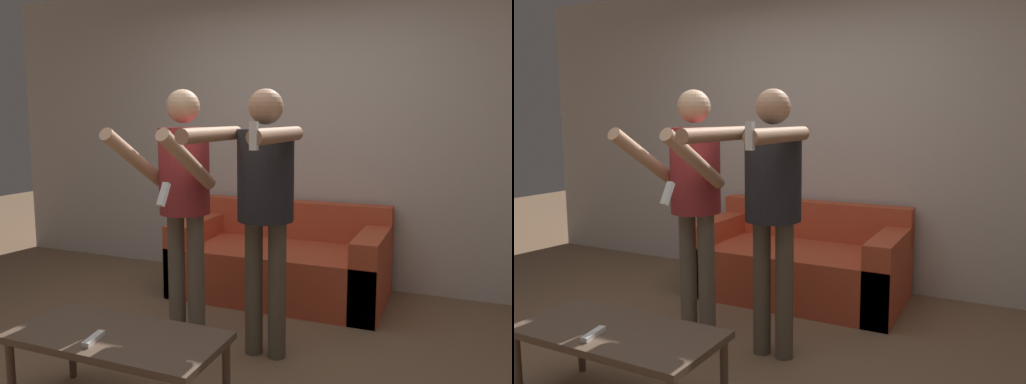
# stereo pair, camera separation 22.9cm
# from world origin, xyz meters

# --- Properties ---
(ground_plane) EXTENTS (14.00, 14.00, 0.00)m
(ground_plane) POSITION_xyz_m (0.00, 0.00, 0.00)
(ground_plane) COLOR brown
(wall_back) EXTENTS (6.40, 0.06, 2.70)m
(wall_back) POSITION_xyz_m (0.00, 1.95, 1.35)
(wall_back) COLOR beige
(wall_back) RESTS_ON ground_plane
(couch) EXTENTS (1.70, 0.87, 0.74)m
(couch) POSITION_xyz_m (-0.04, 1.48, 0.27)
(couch) COLOR #C64C2D
(couch) RESTS_ON ground_plane
(person_standing_left) EXTENTS (0.44, 0.72, 1.63)m
(person_standing_left) POSITION_xyz_m (-0.32, 0.38, 1.01)
(person_standing_left) COLOR #6B6051
(person_standing_left) RESTS_ON ground_plane
(person_standing_right) EXTENTS (0.46, 0.81, 1.62)m
(person_standing_right) POSITION_xyz_m (0.24, 0.38, 1.03)
(person_standing_right) COLOR brown
(person_standing_right) RESTS_ON ground_plane
(coffee_table) EXTENTS (1.04, 0.49, 0.42)m
(coffee_table) POSITION_xyz_m (-0.19, -0.47, 0.38)
(coffee_table) COLOR brown
(coffee_table) RESTS_ON ground_plane
(remote_on_table) EXTENTS (0.06, 0.15, 0.02)m
(remote_on_table) POSITION_xyz_m (-0.24, -0.58, 0.43)
(remote_on_table) COLOR white
(remote_on_table) RESTS_ON coffee_table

